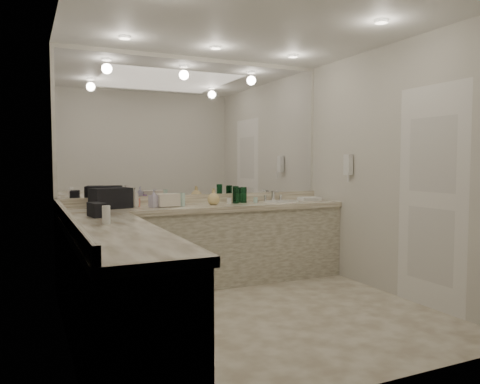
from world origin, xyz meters
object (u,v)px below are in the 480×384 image
wall_phone (348,165)px  cream_cosmetic_case (168,201)px  soap_bottle_b (154,198)px  sink (281,202)px  black_toiletry_bag (111,198)px  hand_towel (309,199)px  soap_bottle_a (135,197)px  soap_bottle_c (214,197)px

wall_phone → cream_cosmetic_case: wall_phone is taller
cream_cosmetic_case → soap_bottle_b: 0.16m
sink → cream_cosmetic_case: 1.42m
wall_phone → black_toiletry_bag: wall_phone is taller
hand_towel → soap_bottle_b: (-2.00, -0.06, 0.07)m
black_toiletry_bag → soap_bottle_a: (0.25, -0.01, -0.00)m
sink → soap_bottle_a: soap_bottle_a is taller
soap_bottle_a → soap_bottle_b: bearing=-26.9°
black_toiletry_bag → soap_bottle_c: bearing=-3.4°
soap_bottle_b → sink: bearing=1.3°
wall_phone → hand_towel: 0.71m
black_toiletry_bag → hand_towel: black_toiletry_bag is taller
black_toiletry_bag → cream_cosmetic_case: black_toiletry_bag is taller
cream_cosmetic_case → wall_phone: bearing=-16.0°
soap_bottle_a → soap_bottle_c: 0.88m
soap_bottle_c → sink: bearing=0.1°
sink → hand_towel: (0.42, 0.03, 0.03)m
black_toiletry_bag → wall_phone: bearing=-12.2°
sink → black_toiletry_bag: (-2.01, 0.07, 0.12)m
sink → hand_towel: hand_towel is taller
soap_bottle_a → soap_bottle_b: (0.18, -0.09, -0.01)m
cream_cosmetic_case → hand_towel: cream_cosmetic_case is taller
black_toiletry_bag → hand_towel: (2.43, -0.04, -0.09)m
sink → soap_bottle_a: 1.76m
wall_phone → hand_towel: size_ratio=0.93×
cream_cosmetic_case → hand_towel: (1.84, 0.07, -0.04)m
cream_cosmetic_case → soap_bottle_a: soap_bottle_a is taller
black_toiletry_bag → hand_towel: bearing=-0.9°
wall_phone → soap_bottle_c: 1.61m
hand_towel → soap_bottle_a: soap_bottle_a is taller
cream_cosmetic_case → soap_bottle_a: 0.35m
soap_bottle_b → soap_bottle_c: 0.70m
wall_phone → hand_towel: wall_phone is taller
wall_phone → soap_bottle_b: 2.26m
sink → cream_cosmetic_case: (-1.42, -0.04, 0.07)m
sink → hand_towel: bearing=4.0°
black_toiletry_bag → cream_cosmetic_case: (0.59, -0.11, -0.05)m
sink → wall_phone: 0.91m
hand_towel → soap_bottle_c: bearing=-178.6°
hand_towel → wall_phone: bearing=-70.6°
wall_phone → cream_cosmetic_case: 2.11m
wall_phone → soap_bottle_c: (-1.49, 0.50, -0.36)m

